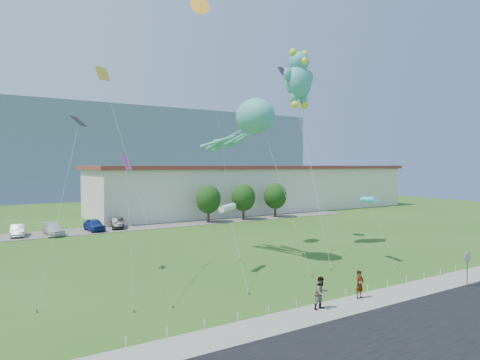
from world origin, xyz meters
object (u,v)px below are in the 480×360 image
stop_sign (467,260)px  warehouse (260,188)px  pedestrian_right (321,293)px  parked_car_blue (94,225)px  octopus_kite (249,124)px  parked_car_white (54,229)px  pedestrian_left (360,284)px  parked_car_silver (18,230)px  parked_car_black (117,223)px  teddy_bear_kite (299,78)px

stop_sign → warehouse: bearing=71.1°
warehouse → pedestrian_right: 54.32m
warehouse → pedestrian_right: (-28.09, -46.39, -3.09)m
parked_car_blue → octopus_kite: size_ratio=0.32×
octopus_kite → parked_car_white: bearing=117.2°
pedestrian_left → parked_car_silver: (-15.66, 37.28, -0.20)m
parked_car_black → stop_sign: bearing=-59.1°
stop_sign → parked_car_white: (-20.19, 38.22, -1.12)m
parked_car_blue → pedestrian_left: bearing=-83.1°
octopus_kite → pedestrian_right: bearing=-105.3°
warehouse → pedestrian_left: warehouse is taller
pedestrian_left → parked_car_silver: size_ratio=0.41×
warehouse → stop_sign: (-16.50, -48.21, -2.26)m
warehouse → pedestrian_left: bearing=-118.2°
parked_car_silver → parked_car_blue: (8.51, -0.47, 0.06)m
parked_car_black → pedestrian_right: bearing=-75.3°
warehouse → parked_car_silver: warehouse is taller
parked_car_silver → teddy_bear_kite: (23.46, -22.12, 16.29)m
parked_car_black → octopus_kite: octopus_kite is taller
parked_car_silver → parked_car_white: parked_car_white is taller
parked_car_white → parked_car_blue: (4.84, 0.64, 0.06)m
parked_car_blue → teddy_bear_kite: size_ratio=0.22×
parked_car_black → parked_car_blue: bearing=-154.7°
warehouse → teddy_bear_kite: size_ratio=3.08×
pedestrian_left → parked_car_white: bearing=105.2°
stop_sign → parked_car_blue: (-15.35, 38.86, -1.06)m
parked_car_black → warehouse: bearing=30.5°
parked_car_white → parked_car_blue: 4.88m
parked_car_white → octopus_kite: octopus_kite is taller
warehouse → pedestrian_right: bearing=-121.2°
warehouse → parked_car_black: bearing=-163.1°
teddy_bear_kite → pedestrian_left: bearing=-117.2°
pedestrian_right → parked_car_silver: size_ratio=0.45×
pedestrian_left → parked_car_silver: 40.43m
parked_car_silver → pedestrian_right: bearing=-64.7°
warehouse → parked_car_white: size_ratio=12.86×
pedestrian_right → parked_car_silver: pedestrian_right is taller
stop_sign → parked_car_blue: stop_sign is taller
stop_sign → teddy_bear_kite: bearing=91.3°
warehouse → parked_car_black: 30.22m
warehouse → pedestrian_left: 52.44m
pedestrian_right → parked_car_blue: 37.23m
stop_sign → parked_car_black: (-12.25, 39.50, -1.12)m
parked_car_white → octopus_kite: (12.11, -23.56, 11.06)m
warehouse → teddy_bear_kite: (-16.90, -31.00, 12.92)m
pedestrian_right → parked_car_black: 37.69m
parked_car_blue → teddy_bear_kite: teddy_bear_kite is taller
parked_car_silver → parked_car_white: size_ratio=0.88×
parked_car_black → teddy_bear_kite: (11.84, -22.29, 16.29)m
parked_car_silver → parked_car_black: bearing=8.1°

